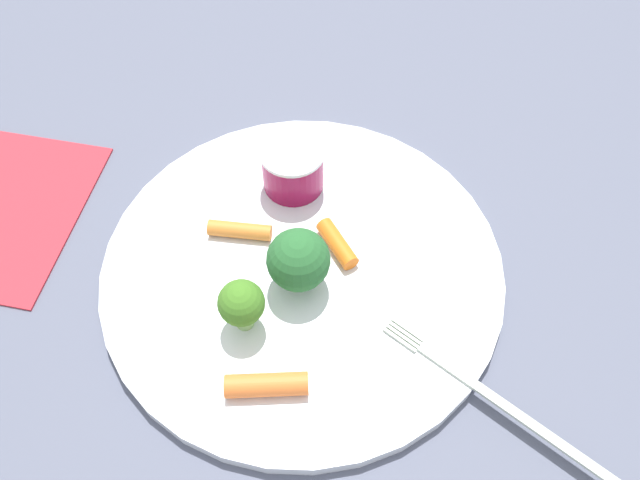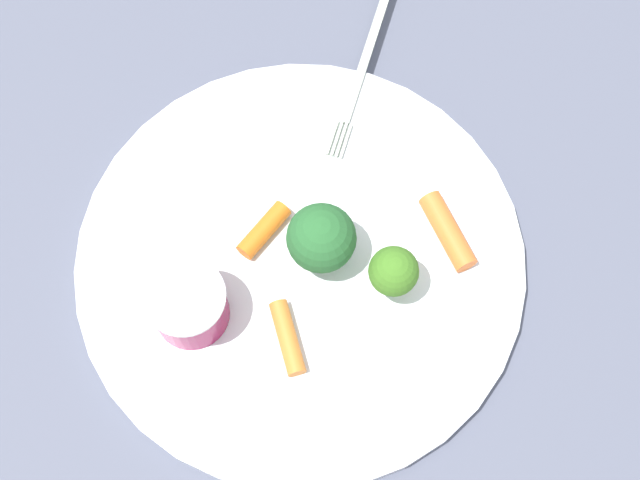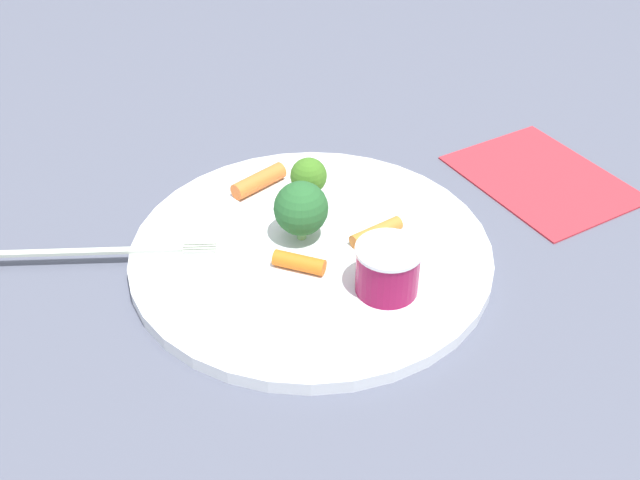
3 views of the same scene
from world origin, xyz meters
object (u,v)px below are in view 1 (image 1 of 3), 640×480
(carrot_stick_1, at_px, (337,244))
(napkin, at_px, (2,210))
(sauce_cup, at_px, (293,167))
(fork, at_px, (499,402))
(plate, at_px, (303,270))
(carrot_stick_0, at_px, (240,230))
(broccoli_floret_0, at_px, (297,260))
(broccoli_floret_1, at_px, (241,304))
(carrot_stick_2, at_px, (267,385))

(carrot_stick_1, height_order, napkin, carrot_stick_1)
(sauce_cup, distance_m, fork, 0.24)
(plate, distance_m, carrot_stick_1, 0.03)
(carrot_stick_0, xyz_separation_m, fork, (-0.11, -0.20, -0.00))
(sauce_cup, distance_m, broccoli_floret_0, 0.10)
(sauce_cup, bearing_deg, carrot_stick_1, -143.83)
(plate, relative_size, broccoli_floret_0, 5.67)
(broccoli_floret_0, distance_m, fork, 0.17)
(broccoli_floret_0, xyz_separation_m, fork, (-0.08, -0.15, -0.03))
(broccoli_floret_0, bearing_deg, broccoli_floret_1, 140.35)
(sauce_cup, height_order, carrot_stick_1, sauce_cup)
(broccoli_floret_0, xyz_separation_m, carrot_stick_2, (-0.09, 0.01, -0.02))
(carrot_stick_1, bearing_deg, broccoli_floret_0, 143.26)
(fork, bearing_deg, broccoli_floret_0, 63.09)
(plate, height_order, carrot_stick_1, carrot_stick_1)
(plate, bearing_deg, fork, -121.48)
(carrot_stick_1, bearing_deg, carrot_stick_0, 88.04)
(broccoli_floret_1, relative_size, napkin, 0.28)
(broccoli_floret_1, height_order, carrot_stick_1, broccoli_floret_1)
(broccoli_floret_1, height_order, carrot_stick_2, broccoli_floret_1)
(carrot_stick_2, relative_size, napkin, 0.34)
(broccoli_floret_0, relative_size, carrot_stick_2, 0.97)
(napkin, bearing_deg, broccoli_floret_1, -110.00)
(broccoli_floret_0, height_order, napkin, broccoli_floret_0)
(fork, bearing_deg, carrot_stick_0, 60.73)
(carrot_stick_1, relative_size, carrot_stick_2, 0.77)
(broccoli_floret_0, distance_m, carrot_stick_0, 0.07)
(sauce_cup, height_order, fork, sauce_cup)
(carrot_stick_1, distance_m, carrot_stick_2, 0.13)
(broccoli_floret_1, bearing_deg, fork, -101.25)
(sauce_cup, distance_m, carrot_stick_2, 0.18)
(plate, relative_size, napkin, 1.86)
(plate, height_order, carrot_stick_0, carrot_stick_0)
(sauce_cup, height_order, carrot_stick_0, sauce_cup)
(sauce_cup, relative_size, broccoli_floret_1, 1.12)
(broccoli_floret_1, relative_size, fork, 0.28)
(broccoli_floret_1, xyz_separation_m, carrot_stick_1, (0.07, -0.06, -0.02))
(sauce_cup, relative_size, carrot_stick_0, 1.06)
(carrot_stick_1, bearing_deg, sauce_cup, 36.17)
(napkin, bearing_deg, plate, -95.98)
(napkin, bearing_deg, carrot_stick_1, -91.54)
(sauce_cup, bearing_deg, carrot_stick_2, -176.70)
(broccoli_floret_0, distance_m, carrot_stick_1, 0.05)
(sauce_cup, bearing_deg, plate, -166.34)
(broccoli_floret_1, bearing_deg, carrot_stick_2, -152.35)
(carrot_stick_0, xyz_separation_m, napkin, (0.00, 0.20, -0.02))
(sauce_cup, relative_size, napkin, 0.32)
(carrot_stick_1, xyz_separation_m, fork, (-0.11, -0.12, -0.01))
(sauce_cup, distance_m, broccoli_floret_1, 0.14)
(plate, distance_m, carrot_stick_0, 0.06)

